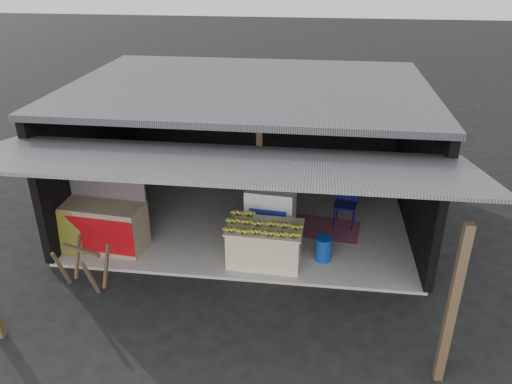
# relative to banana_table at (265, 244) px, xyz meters

# --- Properties ---
(ground) EXTENTS (80.00, 80.00, 0.00)m
(ground) POSITION_rel_banana_table_xyz_m (-0.56, -0.60, -0.45)
(ground) COLOR black
(ground) RESTS_ON ground
(concrete_slab) EXTENTS (7.00, 5.00, 0.06)m
(concrete_slab) POSITION_rel_banana_table_xyz_m (-0.56, 1.90, -0.42)
(concrete_slab) COLOR gray
(concrete_slab) RESTS_ON ground
(shophouse) EXTENTS (7.40, 7.29, 3.02)m
(shophouse) POSITION_rel_banana_table_xyz_m (-0.56, 2.21, 1.65)
(shophouse) COLOR black
(shophouse) RESTS_ON ground
(banana_table) EXTENTS (1.45, 0.93, 0.77)m
(banana_table) POSITION_rel_banana_table_xyz_m (0.00, 0.00, 0.00)
(banana_table) COLOR silver
(banana_table) RESTS_ON concrete_slab
(banana_pile) EXTENTS (1.33, 0.83, 0.15)m
(banana_pile) POSITION_rel_banana_table_xyz_m (0.00, -0.00, 0.46)
(banana_pile) COLOR gold
(banana_pile) RESTS_ON banana_table
(white_crate) EXTENTS (1.03, 0.74, 1.08)m
(white_crate) POSITION_rel_banana_table_xyz_m (0.01, 1.02, 0.15)
(white_crate) COLOR white
(white_crate) RESTS_ON concrete_slab
(neighbor_stall) EXTENTS (1.74, 0.90, 1.73)m
(neighbor_stall) POSITION_rel_banana_table_xyz_m (-3.25, 0.15, 0.13)
(neighbor_stall) COLOR #998466
(neighbor_stall) RESTS_ON concrete_slab
(green_signboard) EXTENTS (0.61, 0.12, 0.92)m
(green_signboard) POSITION_rel_banana_table_xyz_m (-3.85, -0.21, 0.07)
(green_signboard) COLOR black
(green_signboard) RESTS_ON concrete_slab
(sawhorse) EXTENTS (0.89, 0.88, 0.80)m
(sawhorse) POSITION_rel_banana_table_xyz_m (-3.08, -1.11, 0.06)
(sawhorse) COLOR brown
(sawhorse) RESTS_ON ground
(water_barrel) EXTENTS (0.31, 0.31, 0.45)m
(water_barrel) POSITION_rel_banana_table_xyz_m (1.11, 0.21, -0.16)
(water_barrel) COLOR navy
(water_barrel) RESTS_ON concrete_slab
(plastic_chair) EXTENTS (0.54, 0.54, 0.98)m
(plastic_chair) POSITION_rel_banana_table_xyz_m (1.57, 1.74, 0.19)
(plastic_chair) COLOR #0C0B3D
(plastic_chair) RESTS_ON concrete_slab
(magenta_rug) EXTENTS (1.62, 1.20, 0.01)m
(magenta_rug) POSITION_rel_banana_table_xyz_m (1.12, 1.41, -0.38)
(magenta_rug) COLOR maroon
(magenta_rug) RESTS_ON concrete_slab
(picture_frames) EXTENTS (1.62, 0.04, 0.46)m
(picture_frames) POSITION_rel_banana_table_xyz_m (-0.73, 4.29, 1.48)
(picture_frames) COLOR black
(picture_frames) RESTS_ON shophouse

